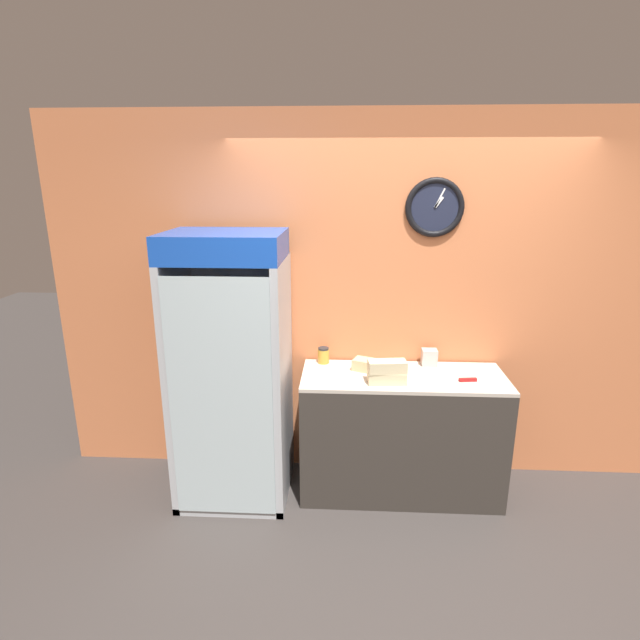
{
  "coord_description": "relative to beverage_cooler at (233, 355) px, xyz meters",
  "views": [
    {
      "loc": [
        -0.41,
        -2.44,
        2.25
      ],
      "look_at": [
        -0.58,
        0.8,
        1.31
      ],
      "focal_mm": 28.0,
      "sensor_mm": 36.0,
      "label": 1
    }
  ],
  "objects": [
    {
      "name": "condiment_jar",
      "position": [
        0.63,
        0.23,
        -0.07
      ],
      "size": [
        0.09,
        0.09,
        0.12
      ],
      "color": "gold",
      "rests_on": "prep_counter"
    },
    {
      "name": "napkin_dispenser",
      "position": [
        1.4,
        0.23,
        -0.07
      ],
      "size": [
        0.11,
        0.09,
        0.12
      ],
      "color": "#B7B2AD",
      "rests_on": "prep_counter"
    },
    {
      "name": "wall_back",
      "position": [
        1.2,
        0.35,
        0.32
      ],
      "size": [
        5.2,
        0.1,
        2.7
      ],
      "color": "#D17547",
      "rests_on": "ground_plane"
    },
    {
      "name": "chefs_knife",
      "position": [
        1.67,
        -0.06,
        -0.12
      ],
      "size": [
        0.32,
        0.07,
        0.02
      ],
      "color": "silver",
      "rests_on": "prep_counter"
    },
    {
      "name": "ground_plane",
      "position": [
        1.2,
        -0.81,
        -1.04
      ],
      "size": [
        14.0,
        14.0,
        0.0
      ],
      "primitive_type": "plane",
      "color": "#383330"
    },
    {
      "name": "beverage_cooler",
      "position": [
        0.0,
        0.0,
        0.0
      ],
      "size": [
        0.77,
        0.69,
        1.91
      ],
      "color": "#B2B7BC",
      "rests_on": "ground_plane"
    },
    {
      "name": "sandwich_stack_middle",
      "position": [
        1.07,
        -0.12,
        -0.01
      ],
      "size": [
        0.26,
        0.14,
        0.08
      ],
      "color": "beige",
      "rests_on": "sandwich_stack_bottom"
    },
    {
      "name": "prep_counter",
      "position": [
        1.2,
        0.02,
        -0.59
      ],
      "size": [
        1.42,
        0.56,
        0.91
      ],
      "color": "#332D28",
      "rests_on": "ground_plane"
    },
    {
      "name": "sandwich_stack_bottom",
      "position": [
        1.07,
        -0.12,
        -0.09
      ],
      "size": [
        0.26,
        0.13,
        0.08
      ],
      "color": "beige",
      "rests_on": "prep_counter"
    },
    {
      "name": "sandwich_flat_left",
      "position": [
        0.98,
        0.08,
        -0.09
      ],
      "size": [
        0.29,
        0.21,
        0.08
      ],
      "color": "tan",
      "rests_on": "prep_counter"
    }
  ]
}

